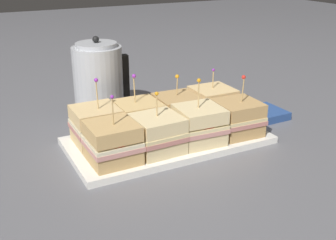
# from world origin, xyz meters

# --- Properties ---
(ground_plane) EXTENTS (6.00, 6.00, 0.00)m
(ground_plane) POSITION_xyz_m (0.00, 0.00, 0.00)
(ground_plane) COLOR slate
(serving_platter) EXTENTS (0.53, 0.27, 0.02)m
(serving_platter) POSITION_xyz_m (0.00, 0.00, 0.01)
(serving_platter) COLOR white
(serving_platter) RESTS_ON ground_plane
(sandwich_front_far_left) EXTENTS (0.12, 0.12, 0.17)m
(sandwich_front_far_left) POSITION_xyz_m (-0.18, -0.06, 0.07)
(sandwich_front_far_left) COLOR tan
(sandwich_front_far_left) RESTS_ON serving_platter
(sandwich_front_center_left) EXTENTS (0.12, 0.12, 0.15)m
(sandwich_front_center_left) POSITION_xyz_m (-0.06, -0.06, 0.06)
(sandwich_front_center_left) COLOR beige
(sandwich_front_center_left) RESTS_ON serving_platter
(sandwich_front_center_right) EXTENTS (0.13, 0.13, 0.17)m
(sandwich_front_center_right) POSITION_xyz_m (0.06, -0.06, 0.07)
(sandwich_front_center_right) COLOR beige
(sandwich_front_center_right) RESTS_ON serving_platter
(sandwich_front_far_right) EXTENTS (0.12, 0.12, 0.17)m
(sandwich_front_far_right) POSITION_xyz_m (0.18, -0.06, 0.06)
(sandwich_front_far_right) COLOR tan
(sandwich_front_far_right) RESTS_ON serving_platter
(sandwich_back_far_left) EXTENTS (0.12, 0.12, 0.18)m
(sandwich_back_far_left) POSITION_xyz_m (-0.18, 0.06, 0.07)
(sandwich_back_far_left) COLOR #DBB77A
(sandwich_back_far_left) RESTS_ON serving_platter
(sandwich_back_center_left) EXTENTS (0.12, 0.12, 0.17)m
(sandwich_back_center_left) POSITION_xyz_m (-0.06, 0.06, 0.06)
(sandwich_back_center_left) COLOR tan
(sandwich_back_center_left) RESTS_ON serving_platter
(sandwich_back_center_right) EXTENTS (0.12, 0.12, 0.15)m
(sandwich_back_center_right) POSITION_xyz_m (0.06, 0.06, 0.06)
(sandwich_back_center_right) COLOR tan
(sandwich_back_center_right) RESTS_ON serving_platter
(sandwich_back_far_right) EXTENTS (0.12, 0.12, 0.15)m
(sandwich_back_far_right) POSITION_xyz_m (0.18, 0.06, 0.07)
(sandwich_back_far_right) COLOR #DBB77A
(sandwich_back_far_right) RESTS_ON serving_platter
(kettle_steel) EXTENTS (0.17, 0.15, 0.25)m
(kettle_steel) POSITION_xyz_m (-0.10, 0.28, 0.12)
(kettle_steel) COLOR #B7BABF
(kettle_steel) RESTS_ON ground_plane
(napkin_stack) EXTENTS (0.12, 0.12, 0.02)m
(napkin_stack) POSITION_xyz_m (0.36, 0.04, 0.01)
(napkin_stack) COLOR navy
(napkin_stack) RESTS_ON ground_plane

